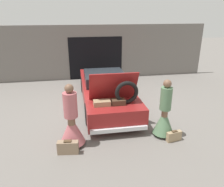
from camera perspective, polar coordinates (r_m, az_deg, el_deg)
The scene contains 7 objects.
ground_plane at distance 8.67m, azimuth -1.58°, elevation -2.65°, with size 40.00×40.00×0.00m, color slate.
garage_wall_back at distance 11.74m, azimuth -4.32°, elevation 10.64°, with size 12.00×0.14×2.80m.
car at distance 8.46m, azimuth -1.60°, elevation 0.84°, with size 1.80×5.11×1.75m.
person_left at distance 5.95m, azimuth -10.49°, elevation -7.96°, with size 0.69×0.69×1.75m.
person_right at distance 6.47m, azimuth 13.51°, elevation -5.83°, with size 0.61×0.61×1.72m.
suitcase_beside_left_person at distance 5.86m, azimuth -11.43°, elevation -13.62°, with size 0.55×0.24×0.38m.
suitcase_beside_right_person at distance 6.50m, azimuth 15.89°, elevation -10.65°, with size 0.46×0.21×0.32m.
Camera 1 is at (-1.14, -7.87, 3.45)m, focal length 35.00 mm.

